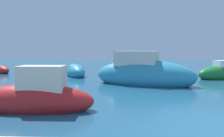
# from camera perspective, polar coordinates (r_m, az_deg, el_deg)

# --- Properties ---
(ground) EXTENTS (80.00, 80.00, 0.00)m
(ground) POSITION_cam_1_polar(r_m,az_deg,el_deg) (6.56, 23.28, -13.62)
(ground) COLOR #1E5170
(moored_boat_1) EXTENTS (4.11, 1.35, 1.75)m
(moored_boat_1) POSITION_cam_1_polar(r_m,az_deg,el_deg) (8.05, -18.82, -6.92)
(moored_boat_1) COLOR #B21E1E
(moored_boat_1) RESTS_ON ground
(moored_boat_2) EXTENTS (6.12, 3.75, 2.32)m
(moored_boat_2) POSITION_cam_1_polar(r_m,az_deg,el_deg) (13.23, 7.86, -1.31)
(moored_boat_2) COLOR teal
(moored_boat_2) RESTS_ON ground
(moored_boat_3) EXTENTS (3.67, 2.45, 1.51)m
(moored_boat_3) POSITION_cam_1_polar(r_m,az_deg,el_deg) (17.30, 25.40, -1.05)
(moored_boat_3) COLOR #197233
(moored_boat_3) RESTS_ON ground
(moored_boat_5) EXTENTS (2.53, 3.50, 1.17)m
(moored_boat_5) POSITION_cam_1_polar(r_m,az_deg,el_deg) (17.46, -9.18, -0.76)
(moored_boat_5) COLOR teal
(moored_boat_5) RESTS_ON ground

